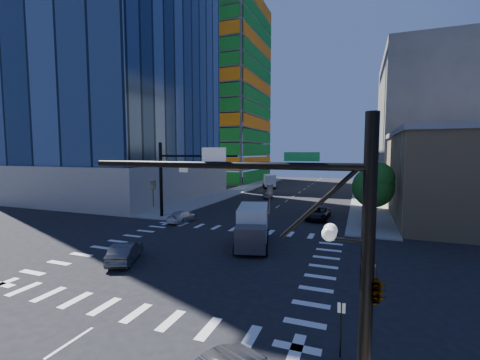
% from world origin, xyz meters
% --- Properties ---
extents(ground, '(160.00, 160.00, 0.00)m').
position_xyz_m(ground, '(0.00, 0.00, 0.00)').
color(ground, black).
rests_on(ground, ground).
extents(road_markings, '(20.00, 20.00, 0.01)m').
position_xyz_m(road_markings, '(0.00, 0.00, 0.01)').
color(road_markings, silver).
rests_on(road_markings, ground).
extents(sidewalk_ne, '(5.00, 60.00, 0.15)m').
position_xyz_m(sidewalk_ne, '(12.50, 40.00, 0.07)').
color(sidewalk_ne, gray).
rests_on(sidewalk_ne, ground).
extents(sidewalk_nw, '(5.00, 60.00, 0.15)m').
position_xyz_m(sidewalk_nw, '(-12.50, 40.00, 0.07)').
color(sidewalk_nw, gray).
rests_on(sidewalk_nw, ground).
extents(construction_building, '(25.16, 34.50, 70.60)m').
position_xyz_m(construction_building, '(-27.41, 61.93, 24.61)').
color(construction_building, gray).
rests_on(construction_building, ground).
extents(bg_building_ne, '(24.00, 30.00, 28.00)m').
position_xyz_m(bg_building_ne, '(27.00, 55.00, 14.00)').
color(bg_building_ne, '#5D5A54').
rests_on(bg_building_ne, ground).
extents(signal_mast_se, '(10.51, 2.48, 9.00)m').
position_xyz_m(signal_mast_se, '(10.60, -11.50, 5.01)').
color(signal_mast_se, black).
rests_on(signal_mast_se, sidewalk_se).
extents(signal_mast_nw, '(10.20, 0.40, 9.00)m').
position_xyz_m(signal_mast_nw, '(-10.00, 11.50, 5.49)').
color(signal_mast_nw, black).
rests_on(signal_mast_nw, sidewalk_nw).
extents(tree_south, '(4.16, 4.16, 6.82)m').
position_xyz_m(tree_south, '(12.63, 13.90, 4.69)').
color(tree_south, '#382316').
rests_on(tree_south, sidewalk_ne).
extents(tree_north, '(3.54, 3.52, 5.78)m').
position_xyz_m(tree_north, '(12.93, 25.90, 3.99)').
color(tree_north, '#382316').
rests_on(tree_north, sidewalk_ne).
extents(no_parking_sign, '(0.30, 0.06, 2.20)m').
position_xyz_m(no_parking_sign, '(10.70, -9.00, 1.38)').
color(no_parking_sign, black).
rests_on(no_parking_sign, ground).
extents(car_nb_far, '(2.65, 5.41, 1.48)m').
position_xyz_m(car_nb_far, '(6.66, 17.05, 0.74)').
color(car_nb_far, black).
rests_on(car_nb_far, ground).
extents(car_sb_near, '(2.02, 4.54, 1.29)m').
position_xyz_m(car_sb_near, '(-7.76, 10.08, 0.65)').
color(car_sb_near, silver).
rests_on(car_sb_near, ground).
extents(car_sb_mid, '(2.91, 4.42, 1.40)m').
position_xyz_m(car_sb_mid, '(-3.80, 32.09, 0.70)').
color(car_sb_mid, '#9A9EA1').
rests_on(car_sb_mid, ground).
extents(car_sb_cross, '(3.19, 4.67, 1.46)m').
position_xyz_m(car_sb_cross, '(-4.65, -3.09, 0.73)').
color(car_sb_cross, '#424347').
rests_on(car_sb_cross, ground).
extents(box_truck_near, '(4.20, 6.76, 3.29)m').
position_xyz_m(box_truck_near, '(2.81, 3.81, 1.46)').
color(box_truck_near, black).
rests_on(box_truck_near, ground).
extents(box_truck_far, '(4.40, 6.34, 3.06)m').
position_xyz_m(box_truck_far, '(-7.80, 47.51, 1.35)').
color(box_truck_far, black).
rests_on(box_truck_far, ground).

